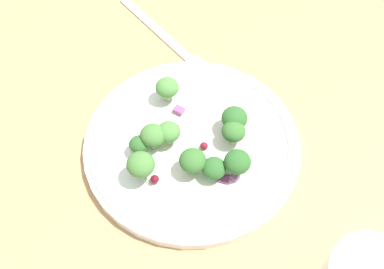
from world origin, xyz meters
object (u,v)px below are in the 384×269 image
broccoli_floret_0 (234,132)px  broccoli_floret_1 (153,136)px  plate (192,144)px  broccoli_floret_2 (141,165)px  fork (168,40)px

broccoli_floret_0 → broccoli_floret_1: size_ratio=0.93×
plate → broccoli_floret_2: (-6.39, -2.50, 2.74)cm
plate → broccoli_floret_1: (-4.18, 0.81, 2.41)cm
broccoli_floret_2 → fork: bearing=66.0°
broccoli_floret_1 → plate: bearing=-10.9°
broccoli_floret_0 → broccoli_floret_1: 8.75cm
broccoli_floret_0 → broccoli_floret_1: (-8.45, 2.27, -0.01)cm
plate → broccoli_floret_1: bearing=169.1°
fork → broccoli_floret_0: bearing=-84.1°
plate → broccoli_floret_2: bearing=-158.6°
broccoli_floret_2 → fork: (8.75, 19.62, -3.35)cm
broccoli_floret_1 → broccoli_floret_2: bearing=-123.7°
plate → broccoli_floret_0: 5.12cm
plate → fork: (2.36, 17.12, -0.61)cm
broccoli_floret_0 → fork: 18.92cm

